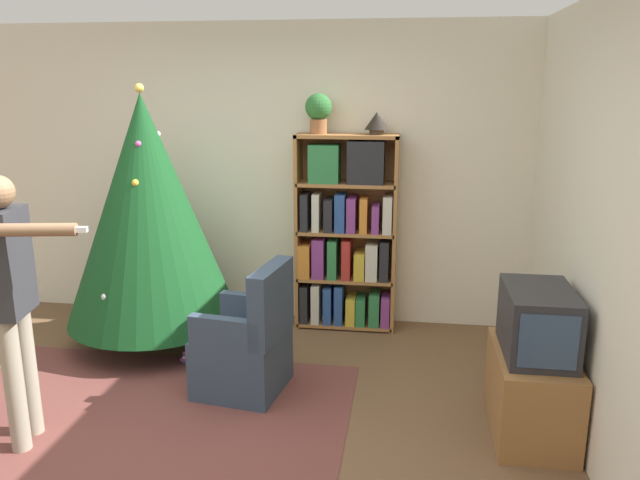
# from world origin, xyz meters

# --- Properties ---
(ground_plane) EXTENTS (14.00, 14.00, 0.00)m
(ground_plane) POSITION_xyz_m (0.00, 0.00, 0.00)
(ground_plane) COLOR brown
(wall_back) EXTENTS (8.00, 0.10, 2.60)m
(wall_back) POSITION_xyz_m (0.00, 2.31, 1.30)
(wall_back) COLOR silver
(wall_back) RESTS_ON ground_plane
(wall_right) EXTENTS (0.10, 8.00, 2.60)m
(wall_right) POSITION_xyz_m (2.33, 0.00, 1.30)
(wall_right) COLOR silver
(wall_right) RESTS_ON ground_plane
(area_rug) EXTENTS (2.68, 1.73, 0.01)m
(area_rug) POSITION_xyz_m (-0.42, 0.40, 0.00)
(area_rug) COLOR brown
(area_rug) RESTS_ON ground_plane
(bookshelf) EXTENTS (0.86, 0.30, 1.68)m
(bookshelf) POSITION_xyz_m (0.73, 2.08, 0.81)
(bookshelf) COLOR #A8703D
(bookshelf) RESTS_ON ground_plane
(tv_stand) EXTENTS (0.46, 0.78, 0.52)m
(tv_stand) POSITION_xyz_m (2.03, 0.53, 0.26)
(tv_stand) COLOR #996638
(tv_stand) RESTS_ON ground_plane
(television) EXTENTS (0.39, 0.61, 0.40)m
(television) POSITION_xyz_m (2.03, 0.53, 0.72)
(television) COLOR #28282D
(television) RESTS_ON tv_stand
(game_remote) EXTENTS (0.04, 0.12, 0.02)m
(game_remote) POSITION_xyz_m (1.89, 0.29, 0.53)
(game_remote) COLOR white
(game_remote) RESTS_ON tv_stand
(christmas_tree) EXTENTS (1.36, 1.36, 2.09)m
(christmas_tree) POSITION_xyz_m (-0.79, 1.51, 1.12)
(christmas_tree) COLOR #4C3323
(christmas_tree) RESTS_ON ground_plane
(armchair) EXTENTS (0.65, 0.64, 0.92)m
(armchair) POSITION_xyz_m (0.18, 0.80, 0.32)
(armchair) COLOR #334256
(armchair) RESTS_ON ground_plane
(standing_person) EXTENTS (0.68, 0.46, 1.61)m
(standing_person) POSITION_xyz_m (-0.96, -0.01, 0.95)
(standing_person) COLOR #9E937F
(standing_person) RESTS_ON ground_plane
(potted_plant) EXTENTS (0.22, 0.22, 0.33)m
(potted_plant) POSITION_xyz_m (0.49, 2.09, 1.87)
(potted_plant) COLOR #935B38
(potted_plant) RESTS_ON bookshelf
(table_lamp) EXTENTS (0.20, 0.20, 0.18)m
(table_lamp) POSITION_xyz_m (0.97, 2.09, 1.78)
(table_lamp) COLOR #473828
(table_lamp) RESTS_ON bookshelf
(book_pile_near_tree) EXTENTS (0.24, 0.19, 0.10)m
(book_pile_near_tree) POSITION_xyz_m (-0.33, 1.20, 0.05)
(book_pile_near_tree) COLOR #284C93
(book_pile_near_tree) RESTS_ON ground_plane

